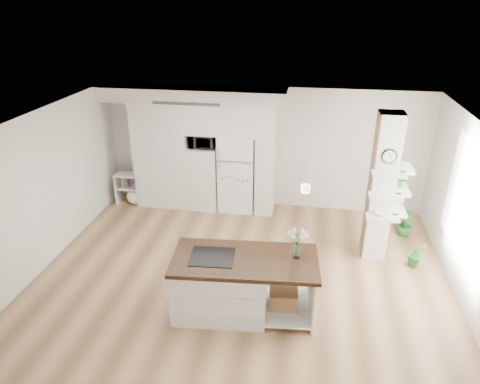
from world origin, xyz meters
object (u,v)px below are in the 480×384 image
object	(u,v)px
refrigerator	(237,172)
kitchen_island	(228,284)
bookshelf	(132,191)
floor_plant_a	(417,254)

from	to	relation	value
refrigerator	kitchen_island	size ratio (longest dim) A/B	0.80
bookshelf	floor_plant_a	xyz separation A→B (m)	(5.97, -1.60, -0.06)
refrigerator	kitchen_island	xyz separation A→B (m)	(0.47, -3.47, -0.38)
bookshelf	refrigerator	bearing A→B (deg)	3.68
refrigerator	floor_plant_a	size ratio (longest dim) A/B	3.36
kitchen_island	refrigerator	bearing A→B (deg)	93.06
kitchen_island	floor_plant_a	world-z (taller)	kitchen_island
refrigerator	bookshelf	size ratio (longest dim) A/B	2.39
bookshelf	floor_plant_a	size ratio (longest dim) A/B	1.41
floor_plant_a	refrigerator	bearing A→B (deg)	153.19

